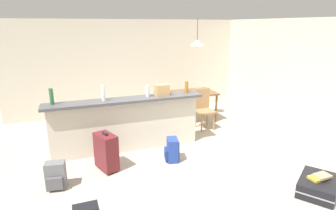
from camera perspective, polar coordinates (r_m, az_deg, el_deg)
name	(u,v)px	position (r m, az deg, el deg)	size (l,w,h in m)	color
ground_plane	(173,157)	(5.30, 1.04, -10.64)	(13.00, 13.00, 0.05)	#ADA393
wall_back	(133,67)	(7.73, -7.19, 7.74)	(6.60, 0.10, 2.50)	beige
wall_right	(297,77)	(6.79, 24.94, 5.21)	(0.10, 6.00, 2.50)	beige
partition_half_wall	(127,126)	(5.40, -8.36, -4.31)	(2.80, 0.20, 0.98)	beige
bar_countertop	(126,100)	(5.24, -8.59, 1.00)	(2.96, 0.40, 0.05)	#4C4C51
bottle_green	(51,96)	(5.18, -22.74, 1.63)	(0.07, 0.07, 0.28)	#2D6B38
bottle_white	(103,93)	(5.15, -13.11, 2.35)	(0.07, 0.07, 0.27)	silver
bottle_clear	(148,91)	(5.33, -4.21, 2.86)	(0.07, 0.07, 0.22)	silver
bottle_amber	(187,87)	(5.64, 3.82, 3.71)	(0.07, 0.07, 0.24)	#9E661E
grocery_bag	(162,90)	(5.39, -1.24, 3.09)	(0.26, 0.18, 0.22)	tan
dining_table	(193,96)	(7.02, 5.09, 1.92)	(1.10, 0.80, 0.74)	brown
dining_chair_near_partition	(203,107)	(6.56, 7.24, -0.35)	(0.41, 0.41, 0.93)	#9E754C
pendant_lamp	(197,43)	(6.88, 5.98, 12.54)	(0.34, 0.34, 0.67)	black
suitcase_flat_black	(318,186)	(4.75, 28.33, -14.30)	(0.87, 0.80, 0.22)	black
backpack_grey	(56,176)	(4.57, -21.98, -13.33)	(0.31, 0.28, 0.42)	slate
suitcase_upright_maroon	(106,151)	(4.81, -12.53, -9.24)	(0.38, 0.50, 0.67)	maroon
backpack_blue	(172,150)	(5.05, 0.83, -9.21)	(0.29, 0.31, 0.42)	#233D93
book_stack	(320,177)	(4.68, 28.58, -12.77)	(0.30, 0.20, 0.07)	gold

